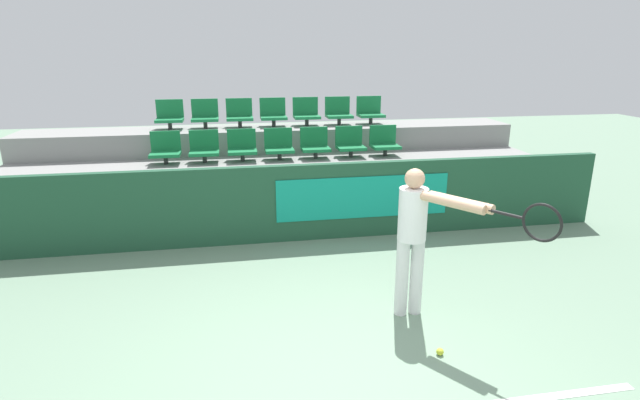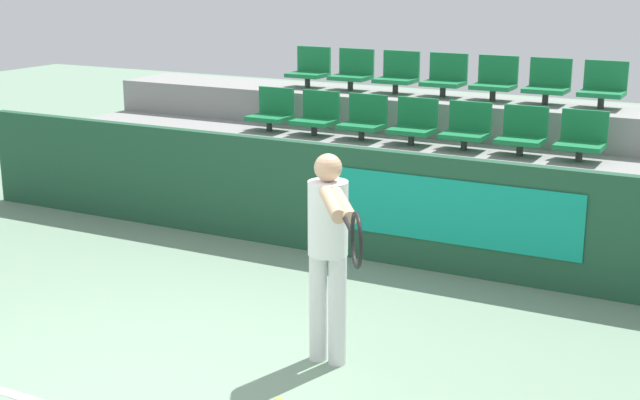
{
  "view_description": "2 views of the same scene",
  "coord_description": "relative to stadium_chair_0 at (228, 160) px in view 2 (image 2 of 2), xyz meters",
  "views": [
    {
      "loc": [
        -0.77,
        -3.27,
        2.63
      ],
      "look_at": [
        0.18,
        2.08,
        0.97
      ],
      "focal_mm": 28.0,
      "sensor_mm": 36.0,
      "label": 1
    },
    {
      "loc": [
        3.64,
        -4.17,
        2.79
      ],
      "look_at": [
        0.53,
        1.73,
        1.01
      ],
      "focal_mm": 50.0,
      "sensor_mm": 36.0,
      "label": 2
    }
  ],
  "objects": [
    {
      "name": "stadium_chair_4",
      "position": [
        2.45,
        0.0,
        0.0
      ],
      "size": [
        0.47,
        0.39,
        0.51
      ],
      "color": "#333333",
      "rests_on": "bleacher_tier_front"
    },
    {
      "name": "stadium_chair_15",
      "position": [
        0.61,
        1.94,
        0.83
      ],
      "size": [
        0.47,
        0.39,
        0.51
      ],
      "color": "#333333",
      "rests_on": "bleacher_tier_back"
    },
    {
      "name": "stadium_chair_17",
      "position": [
        1.84,
        1.94,
        0.83
      ],
      "size": [
        0.47,
        0.39,
        0.51
      ],
      "color": "#333333",
      "rests_on": "bleacher_tier_back"
    },
    {
      "name": "stadium_chair_5",
      "position": [
        3.07,
        0.0,
        0.0
      ],
      "size": [
        0.47,
        0.39,
        0.51
      ],
      "color": "#333333",
      "rests_on": "bleacher_tier_front"
    },
    {
      "name": "tennis_player",
      "position": [
        2.82,
        -3.0,
        0.29
      ],
      "size": [
        0.94,
        1.29,
        1.53
      ],
      "rotation": [
        0.0,
        0.0,
        0.61
      ],
      "color": "silver",
      "rests_on": "ground"
    },
    {
      "name": "stadium_chair_11",
      "position": [
        2.45,
        0.97,
        0.41
      ],
      "size": [
        0.47,
        0.39,
        0.51
      ],
      "color": "#333333",
      "rests_on": "bleacher_tier_middle"
    },
    {
      "name": "stadium_chair_20",
      "position": [
        3.68,
        1.94,
        0.83
      ],
      "size": [
        0.47,
        0.39,
        0.51
      ],
      "color": "#333333",
      "rests_on": "bleacher_tier_back"
    },
    {
      "name": "stadium_chair_16",
      "position": [
        1.23,
        1.94,
        0.83
      ],
      "size": [
        0.47,
        0.39,
        0.51
      ],
      "color": "#333333",
      "rests_on": "bleacher_tier_back"
    },
    {
      "name": "stadium_chair_19",
      "position": [
        3.07,
        1.94,
        0.83
      ],
      "size": [
        0.47,
        0.39,
        0.51
      ],
      "color": "#333333",
      "rests_on": "bleacher_tier_back"
    },
    {
      "name": "stadium_chair_1",
      "position": [
        0.61,
        0.0,
        0.0
      ],
      "size": [
        0.47,
        0.39,
        0.51
      ],
      "color": "#333333",
      "rests_on": "bleacher_tier_front"
    },
    {
      "name": "stadium_chair_13",
      "position": [
        3.68,
        0.97,
        0.41
      ],
      "size": [
        0.47,
        0.39,
        0.51
      ],
      "color": "#333333",
      "rests_on": "bleacher_tier_middle"
    },
    {
      "name": "ground_plane",
      "position": [
        1.84,
        -4.02,
        -0.64
      ],
      "size": [
        30.0,
        30.0,
        0.0
      ],
      "primitive_type": "plane",
      "color": "gray"
    },
    {
      "name": "bleacher_tier_back",
      "position": [
        1.84,
        1.82,
        -0.02
      ],
      "size": [
        8.87,
        0.97,
        1.24
      ],
      "color": "gray",
      "rests_on": "ground"
    },
    {
      "name": "bleacher_tier_middle",
      "position": [
        1.84,
        0.85,
        -0.23
      ],
      "size": [
        8.87,
        0.97,
        0.83
      ],
      "color": "gray",
      "rests_on": "ground"
    },
    {
      "name": "stadium_chair_2",
      "position": [
        1.23,
        0.0,
        0.0
      ],
      "size": [
        0.47,
        0.39,
        0.51
      ],
      "color": "#333333",
      "rests_on": "bleacher_tier_front"
    },
    {
      "name": "stadium_chair_0",
      "position": [
        0.0,
        0.0,
        0.0
      ],
      "size": [
        0.47,
        0.39,
        0.51
      ],
      "color": "#333333",
      "rests_on": "bleacher_tier_front"
    },
    {
      "name": "stadium_chair_9",
      "position": [
        1.23,
        0.97,
        0.41
      ],
      "size": [
        0.47,
        0.39,
        0.51
      ],
      "color": "#333333",
      "rests_on": "bleacher_tier_middle"
    },
    {
      "name": "stadium_chair_14",
      "position": [
        0.0,
        1.94,
        0.83
      ],
      "size": [
        0.47,
        0.39,
        0.51
      ],
      "color": "#333333",
      "rests_on": "bleacher_tier_back"
    },
    {
      "name": "stadium_chair_6",
      "position": [
        3.68,
        0.0,
        0.0
      ],
      "size": [
        0.47,
        0.39,
        0.51
      ],
      "color": "#333333",
      "rests_on": "bleacher_tier_front"
    },
    {
      "name": "stadium_chair_8",
      "position": [
        0.61,
        0.97,
        0.41
      ],
      "size": [
        0.47,
        0.39,
        0.51
      ],
      "color": "#333333",
      "rests_on": "bleacher_tier_middle"
    },
    {
      "name": "stadium_chair_10",
      "position": [
        1.84,
        0.97,
        0.41
      ],
      "size": [
        0.47,
        0.39,
        0.51
      ],
      "color": "#333333",
      "rests_on": "bleacher_tier_middle"
    },
    {
      "name": "stadium_chair_18",
      "position": [
        2.45,
        1.94,
        0.83
      ],
      "size": [
        0.47,
        0.39,
        0.51
      ],
      "color": "#333333",
      "rests_on": "bleacher_tier_back"
    },
    {
      "name": "bleacher_tier_front",
      "position": [
        1.84,
        -0.12,
        -0.44
      ],
      "size": [
        8.87,
        0.97,
        0.41
      ],
      "color": "gray",
      "rests_on": "ground"
    },
    {
      "name": "stadium_chair_7",
      "position": [
        0.0,
        0.97,
        0.41
      ],
      "size": [
        0.47,
        0.39,
        0.51
      ],
      "color": "#333333",
      "rests_on": "bleacher_tier_middle"
    },
    {
      "name": "stadium_chair_3",
      "position": [
        1.84,
        0.0,
        0.0
      ],
      "size": [
        0.47,
        0.39,
        0.51
      ],
      "color": "#333333",
      "rests_on": "bleacher_tier_front"
    },
    {
      "name": "barrier_wall",
      "position": [
        1.86,
        -0.68,
        -0.09
      ],
      "size": [
        9.27,
        0.14,
        1.09
      ],
      "color": "#1E4C33",
      "rests_on": "ground"
    },
    {
      "name": "stadium_chair_12",
      "position": [
        3.07,
        0.97,
        0.41
      ],
      "size": [
        0.47,
        0.39,
        0.51
      ],
      "color": "#333333",
      "rests_on": "bleacher_tier_middle"
    }
  ]
}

